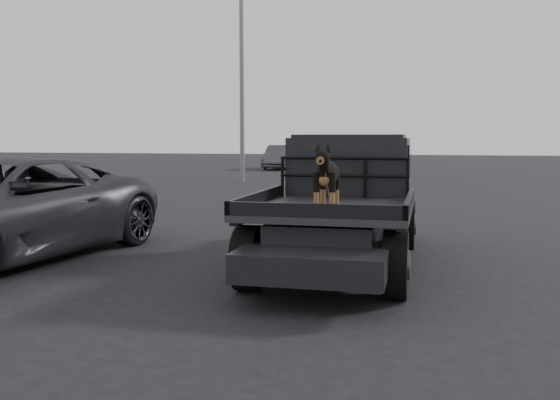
% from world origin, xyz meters
% --- Properties ---
extents(ground, '(120.00, 120.00, 0.00)m').
position_xyz_m(ground, '(0.00, 0.00, 0.00)').
color(ground, black).
rests_on(ground, ground).
extents(flatbed_ute, '(2.00, 5.40, 0.92)m').
position_xyz_m(flatbed_ute, '(0.68, 2.11, 0.46)').
color(flatbed_ute, black).
rests_on(flatbed_ute, ground).
extents(ute_cab, '(1.72, 1.30, 0.88)m').
position_xyz_m(ute_cab, '(0.68, 3.06, 1.36)').
color(ute_cab, black).
rests_on(ute_cab, flatbed_ute).
extents(headache_rack, '(1.80, 0.08, 0.55)m').
position_xyz_m(headache_rack, '(0.68, 2.31, 1.20)').
color(headache_rack, black).
rests_on(headache_rack, flatbed_ute).
extents(dog, '(0.32, 0.60, 0.74)m').
position_xyz_m(dog, '(0.70, 0.66, 1.29)').
color(dog, black).
rests_on(dog, flatbed_ute).
extents(distant_car_a, '(1.64, 4.16, 1.35)m').
position_xyz_m(distant_car_a, '(-6.31, 27.83, 0.67)').
color(distant_car_a, '#444548').
rests_on(distant_car_a, ground).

